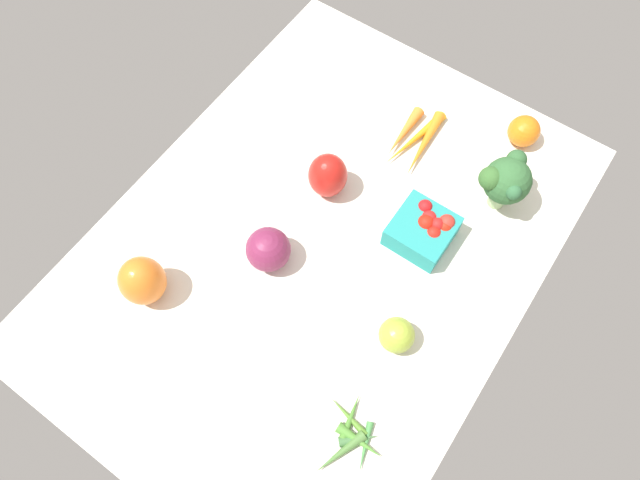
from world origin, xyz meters
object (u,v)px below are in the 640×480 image
object	(u,v)px
heirloom_tomato_orange	(524,131)
okra_pile	(352,439)
bell_pepper_red	(328,175)
berry_basket	(425,229)
carrot_bunch	(415,139)
heirloom_tomato_green	(397,335)
red_onion_near_basket	(268,249)
bell_pepper_orange	(142,281)
broccoli_head	(507,179)

from	to	relation	value
heirloom_tomato_orange	okra_pile	size ratio (longest dim) A/B	0.44
heirloom_tomato_orange	okra_pile	xyz separation A→B (cm)	(-68.92, -4.05, -2.39)
bell_pepper_red	berry_basket	world-z (taller)	bell_pepper_red
carrot_bunch	okra_pile	bearing A→B (deg)	-158.90
heirloom_tomato_green	okra_pile	xyz separation A→B (cm)	(-18.15, -3.03, -2.31)
red_onion_near_basket	bell_pepper_red	distance (cm)	18.65
bell_pepper_red	bell_pepper_orange	xyz separation A→B (cm)	(-36.28, 14.37, 0.19)
bell_pepper_red	carrot_bunch	distance (cm)	21.44
carrot_bunch	okra_pile	size ratio (longest dim) A/B	1.20
heirloom_tomato_green	berry_basket	xyz separation A→B (cm)	(20.27, 6.33, -0.09)
heirloom_tomato_green	okra_pile	world-z (taller)	heirloom_tomato_green
bell_pepper_red	broccoli_head	size ratio (longest dim) A/B	0.79
red_onion_near_basket	bell_pepper_red	xyz separation A→B (cm)	(18.62, -0.28, 0.84)
bell_pepper_orange	berry_basket	size ratio (longest dim) A/B	0.94
berry_basket	okra_pile	bearing A→B (deg)	-166.31
broccoli_head	bell_pepper_red	bearing A→B (deg)	119.86
heirloom_tomato_orange	carrot_bunch	distance (cm)	21.86
heirloom_tomato_green	heirloom_tomato_orange	bearing A→B (deg)	1.15
heirloom_tomato_orange	heirloom_tomato_green	xyz separation A→B (cm)	(-50.77, -1.02, -0.08)
heirloom_tomato_green	red_onion_near_basket	bearing A→B (deg)	89.98
heirloom_tomato_orange	carrot_bunch	bearing A→B (deg)	126.07
bell_pepper_orange	carrot_bunch	distance (cm)	60.25
heirloom_tomato_orange	bell_pepper_red	distance (cm)	41.42
okra_pile	berry_basket	xyz separation A→B (cm)	(38.42, 9.36, 2.22)
bell_pepper_red	heirloom_tomato_green	xyz separation A→B (cm)	(-18.63, -27.10, -1.84)
heirloom_tomato_orange	bell_pepper_red	world-z (taller)	bell_pepper_red
bell_pepper_orange	berry_basket	xyz separation A→B (cm)	(37.92, -35.15, -2.12)
red_onion_near_basket	carrot_bunch	world-z (taller)	red_onion_near_basket
heirloom_tomato_orange	berry_basket	distance (cm)	30.96
broccoli_head	bell_pepper_orange	bearing A→B (deg)	140.81
red_onion_near_basket	carrot_bunch	distance (cm)	39.06
bell_pepper_red	berry_basket	size ratio (longest dim) A/B	0.91
carrot_bunch	berry_basket	bearing A→B (deg)	-145.20
broccoli_head	berry_basket	bearing A→B (deg)	152.15
bell_pepper_red	berry_basket	xyz separation A→B (cm)	(1.64, -20.78, -1.93)
bell_pepper_orange	okra_pile	xyz separation A→B (cm)	(-0.50, -44.50, -4.34)
bell_pepper_red	heirloom_tomato_orange	bearing A→B (deg)	-39.06
bell_pepper_red	broccoli_head	world-z (taller)	broccoli_head
bell_pepper_red	okra_pile	distance (cm)	47.73
bell_pepper_orange	berry_basket	world-z (taller)	bell_pepper_orange
heirloom_tomato_orange	red_onion_near_basket	bearing A→B (deg)	152.56
broccoli_head	red_onion_near_basket	bearing A→B (deg)	140.52
bell_pepper_orange	heirloom_tomato_green	bearing A→B (deg)	-66.95
carrot_bunch	okra_pile	world-z (taller)	carrot_bunch
bell_pepper_red	broccoli_head	bearing A→B (deg)	-60.14
bell_pepper_orange	bell_pepper_red	bearing A→B (deg)	-21.61
bell_pepper_orange	okra_pile	world-z (taller)	bell_pepper_orange
heirloom_tomato_green	berry_basket	distance (cm)	21.23
broccoli_head	carrot_bunch	bearing A→B (deg)	81.76
carrot_bunch	bell_pepper_red	bearing A→B (deg)	156.29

